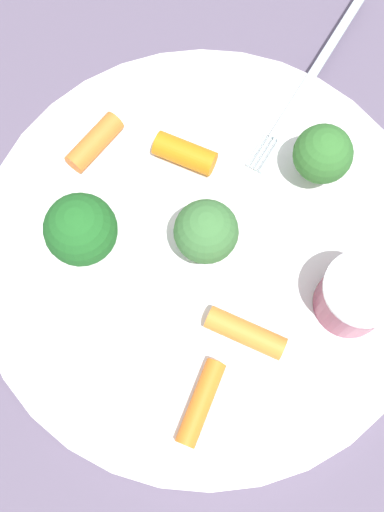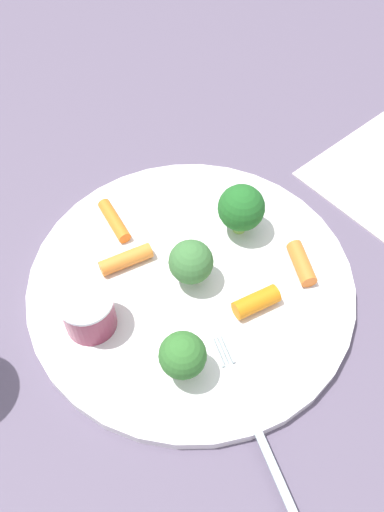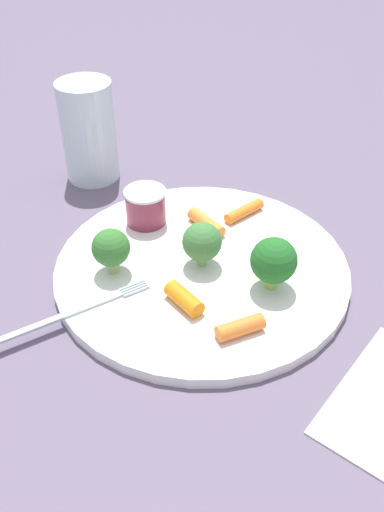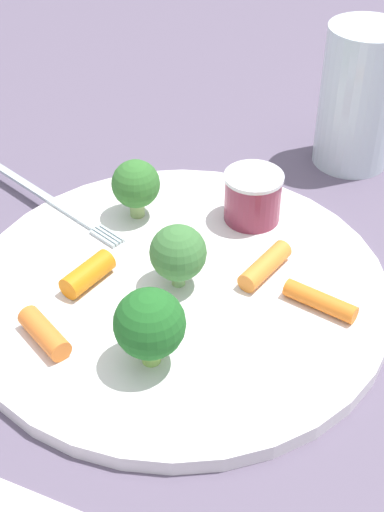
# 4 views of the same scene
# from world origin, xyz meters

# --- Properties ---
(ground_plane) EXTENTS (2.40, 2.40, 0.00)m
(ground_plane) POSITION_xyz_m (0.00, 0.00, 0.00)
(ground_plane) COLOR #5E5269
(plate) EXTENTS (0.31, 0.31, 0.01)m
(plate) POSITION_xyz_m (0.00, 0.00, 0.01)
(plate) COLOR white
(plate) RESTS_ON ground_plane
(sauce_cup) EXTENTS (0.05, 0.05, 0.04)m
(sauce_cup) POSITION_xyz_m (0.08, -0.06, 0.03)
(sauce_cup) COLOR #812C45
(sauce_cup) RESTS_ON plate
(broccoli_floret_0) EXTENTS (0.04, 0.04, 0.05)m
(broccoli_floret_0) POSITION_xyz_m (0.08, 0.04, 0.04)
(broccoli_floret_0) COLOR #94B66C
(broccoli_floret_0) RESTS_ON plate
(broccoli_floret_1) EXTENTS (0.04, 0.04, 0.05)m
(broccoli_floret_1) POSITION_xyz_m (0.00, -0.00, 0.04)
(broccoli_floret_1) COLOR #81B66D
(broccoli_floret_1) RESTS_ON plate
(broccoli_floret_2) EXTENTS (0.05, 0.05, 0.06)m
(broccoli_floret_2) POSITION_xyz_m (-0.08, 0.02, 0.04)
(broccoli_floret_2) COLOR #94C658
(broccoli_floret_2) RESTS_ON plate
(carrot_stick_0) EXTENTS (0.05, 0.04, 0.01)m
(carrot_stick_0) POSITION_xyz_m (0.01, -0.06, 0.02)
(carrot_stick_0) COLOR orange
(carrot_stick_0) RESTS_ON plate
(carrot_stick_1) EXTENTS (0.04, 0.04, 0.02)m
(carrot_stick_1) POSITION_xyz_m (-0.00, 0.07, 0.02)
(carrot_stick_1) COLOR orange
(carrot_stick_1) RESTS_ON plate
(carrot_stick_2) EXTENTS (0.04, 0.04, 0.02)m
(carrot_stick_2) POSITION_xyz_m (-0.06, 0.09, 0.02)
(carrot_stick_2) COLOR orange
(carrot_stick_2) RESTS_ON plate
(carrot_stick_3) EXTENTS (0.04, 0.05, 0.01)m
(carrot_stick_3) POSITION_xyz_m (-0.02, -0.10, 0.02)
(carrot_stick_3) COLOR orange
(carrot_stick_3) RESTS_ON plate
(fork) EXTENTS (0.13, 0.13, 0.00)m
(fork) POSITION_xyz_m (0.10, 0.11, 0.01)
(fork) COLOR #ADBDC4
(fork) RESTS_ON plate
(drinking_glass) EXTENTS (0.07, 0.07, 0.13)m
(drinking_glass) POSITION_xyz_m (0.19, -0.15, 0.06)
(drinking_glass) COLOR silver
(drinking_glass) RESTS_ON ground_plane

